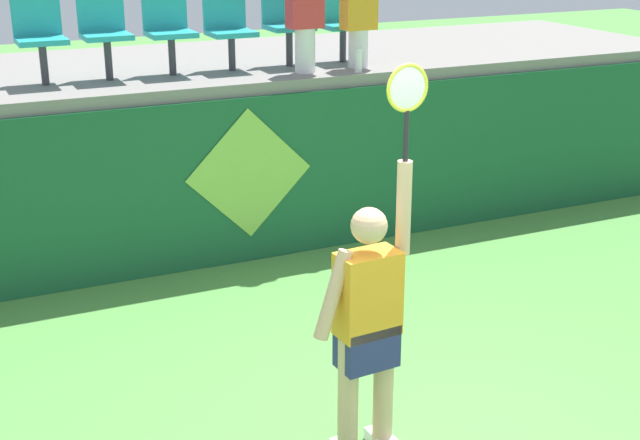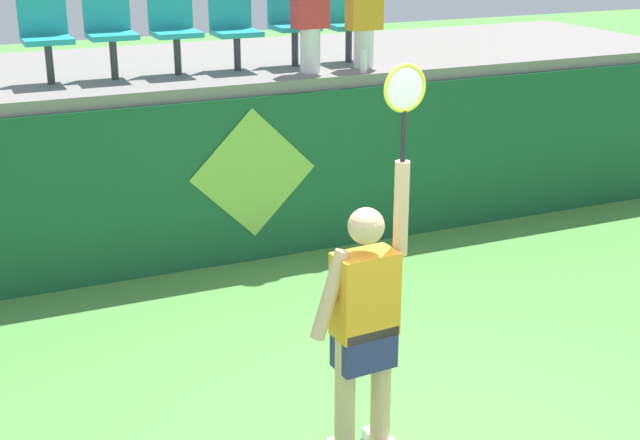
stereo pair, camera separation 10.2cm
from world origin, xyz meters
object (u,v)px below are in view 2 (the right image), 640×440
at_px(stadium_chair_1, 110,26).
at_px(stadium_chair_5, 346,17).
at_px(stadium_chair_4, 292,20).
at_px(spectator_1, 310,12).
at_px(stadium_chair_0, 45,30).
at_px(stadium_chair_2, 174,23).
at_px(water_bottle, 364,61).
at_px(tennis_player, 365,320).
at_px(spectator_0, 364,13).
at_px(stadium_chair_3, 234,22).

xyz_separation_m(stadium_chair_1, stadium_chair_5, (2.46, -0.00, -0.04)).
height_order(stadium_chair_4, stadium_chair_5, stadium_chair_5).
xyz_separation_m(stadium_chair_1, spectator_1, (1.85, -0.48, 0.09)).
xyz_separation_m(stadium_chair_0, stadium_chair_1, (0.59, 0.00, 0.01)).
bearing_deg(stadium_chair_0, stadium_chair_2, 0.12).
height_order(water_bottle, stadium_chair_4, stadium_chair_4).
relative_size(stadium_chair_1, stadium_chair_4, 1.11).
relative_size(tennis_player, stadium_chair_4, 3.06).
bearing_deg(spectator_0, water_bottle, -116.51).
height_order(water_bottle, stadium_chair_0, stadium_chair_0).
bearing_deg(stadium_chair_4, stadium_chair_3, 179.08).
bearing_deg(water_bottle, stadium_chair_3, 147.52).
xyz_separation_m(tennis_player, stadium_chair_4, (1.26, 4.23, 1.27)).
xyz_separation_m(stadium_chair_1, stadium_chair_2, (0.62, 0.00, -0.01)).
height_order(tennis_player, spectator_0, spectator_0).
xyz_separation_m(water_bottle, spectator_1, (-0.48, 0.22, 0.47)).
bearing_deg(stadium_chair_3, stadium_chair_4, -0.92).
relative_size(stadium_chair_0, stadium_chair_1, 0.97).
height_order(tennis_player, stadium_chair_4, stadium_chair_4).
distance_m(stadium_chair_2, stadium_chair_3, 0.61).
relative_size(tennis_player, stadium_chair_2, 2.78).
xyz_separation_m(stadium_chair_0, spectator_1, (2.44, -0.48, 0.10)).
xyz_separation_m(stadium_chair_2, stadium_chair_3, (0.61, 0.00, -0.02)).
distance_m(tennis_player, stadium_chair_5, 4.80).
bearing_deg(tennis_player, stadium_chair_3, 81.51).
relative_size(tennis_player, stadium_chair_5, 2.95).
distance_m(spectator_0, spectator_1, 0.61).
relative_size(stadium_chair_5, spectator_0, 0.81).
distance_m(stadium_chair_3, stadium_chair_4, 0.62).
distance_m(stadium_chair_0, spectator_0, 3.09).
distance_m(stadium_chair_1, stadium_chair_4, 1.85).
xyz_separation_m(stadium_chair_3, stadium_chair_4, (0.62, -0.01, -0.01)).
distance_m(tennis_player, stadium_chair_4, 4.59).
height_order(tennis_player, stadium_chair_2, stadium_chair_2).
bearing_deg(tennis_player, stadium_chair_0, 105.64).
height_order(stadium_chair_0, stadium_chair_3, same).
height_order(stadium_chair_0, stadium_chair_2, stadium_chair_2).
bearing_deg(stadium_chair_5, spectator_1, -142.09).
height_order(stadium_chair_0, stadium_chair_4, stadium_chair_0).
xyz_separation_m(stadium_chair_3, spectator_0, (1.23, -0.44, 0.08)).
bearing_deg(stadium_chair_2, stadium_chair_3, 0.12).
distance_m(stadium_chair_5, spectator_1, 0.78).
bearing_deg(stadium_chair_1, stadium_chair_3, 0.10).
height_order(stadium_chair_1, stadium_chair_4, stadium_chair_1).
bearing_deg(stadium_chair_0, water_bottle, -13.43).
bearing_deg(water_bottle, stadium_chair_4, 124.70).
height_order(water_bottle, stadium_chair_1, stadium_chair_1).
bearing_deg(stadium_chair_4, stadium_chair_5, 0.54).
relative_size(stadium_chair_4, spectator_0, 0.78).
xyz_separation_m(stadium_chair_3, stadium_chair_5, (1.23, -0.00, -0.01)).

